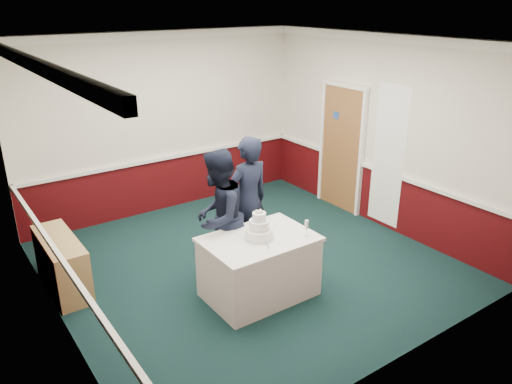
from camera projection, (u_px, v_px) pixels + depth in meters
ground at (249, 264)px, 6.98m from camera, size 5.00×5.00×0.00m
room_shell at (228, 117)px, 6.77m from camera, size 5.00×5.00×3.00m
sideboard at (62, 264)px, 6.28m from camera, size 0.41×1.20×0.70m
cake_table at (259, 266)px, 6.11m from camera, size 1.32×0.92×0.79m
wedding_cake at (259, 230)px, 5.93m from camera, size 0.35×0.35×0.36m
cake_knife at (267, 245)px, 5.80m from camera, size 0.09×0.21×0.00m
champagne_flute at (307, 225)px, 5.98m from camera, size 0.05×0.05×0.21m
person_man at (218, 218)px, 6.29m from camera, size 1.09×1.06×1.77m
person_woman at (248, 201)px, 6.73m from camera, size 0.69×0.48×1.82m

